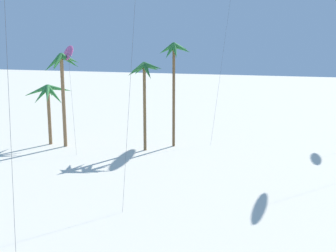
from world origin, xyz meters
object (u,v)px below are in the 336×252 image
object	(u,v)px
palm_tree_1	(48,96)
palm_tree_2	(145,75)
palm_tree_3	(174,59)
flying_kite_4	(68,53)
palm_tree_0	(62,72)

from	to	relation	value
palm_tree_1	palm_tree_2	size ratio (longest dim) A/B	0.72
palm_tree_2	palm_tree_3	bearing A→B (deg)	50.13
palm_tree_3	palm_tree_2	bearing A→B (deg)	-129.87
palm_tree_3	palm_tree_1	bearing A→B (deg)	-164.20
palm_tree_3	flying_kite_4	xyz separation A→B (m)	(-10.85, -2.65, 0.60)
palm_tree_0	palm_tree_1	bearing A→B (deg)	172.83
palm_tree_0	palm_tree_3	size ratio (longest dim) A/B	0.90
flying_kite_4	palm_tree_1	bearing A→B (deg)	-154.32
palm_tree_0	palm_tree_2	world-z (taller)	palm_tree_0
palm_tree_0	flying_kite_4	world-z (taller)	flying_kite_4
palm_tree_0	palm_tree_2	xyz separation A→B (m)	(8.65, 1.28, -0.19)
palm_tree_2	flying_kite_4	xyz separation A→B (m)	(-8.64, 0.00, 2.14)
palm_tree_0	flying_kite_4	distance (m)	2.34
palm_tree_1	palm_tree_0	bearing A→B (deg)	-7.17
palm_tree_3	flying_kite_4	size ratio (longest dim) A/B	1.00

